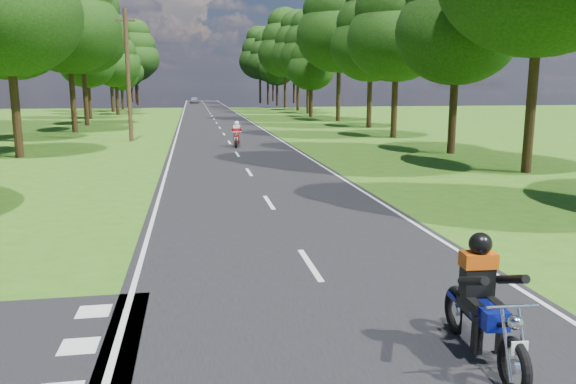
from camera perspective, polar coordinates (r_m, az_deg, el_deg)
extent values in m
plane|color=#326216|center=(9.29, 4.84, -11.30)|extent=(160.00, 160.00, 0.00)
cube|color=black|center=(58.47, -7.53, 7.35)|extent=(7.00, 140.00, 0.02)
cube|color=silver|center=(11.11, 2.26, -7.37)|extent=(0.12, 2.00, 0.01)
cube|color=silver|center=(16.83, -1.94, -1.06)|extent=(0.12, 2.00, 0.01)
cube|color=silver|center=(22.70, -3.98, 2.03)|extent=(0.12, 2.00, 0.01)
cube|color=silver|center=(28.62, -5.18, 3.85)|extent=(0.12, 2.00, 0.01)
cube|color=silver|center=(34.57, -5.97, 5.04)|extent=(0.12, 2.00, 0.01)
cube|color=silver|center=(40.53, -6.53, 5.88)|extent=(0.12, 2.00, 0.01)
cube|color=silver|center=(46.50, -6.95, 6.50)|extent=(0.12, 2.00, 0.01)
cube|color=silver|center=(52.48, -7.27, 6.98)|extent=(0.12, 2.00, 0.01)
cube|color=silver|center=(58.47, -7.53, 7.37)|extent=(0.12, 2.00, 0.01)
cube|color=silver|center=(64.45, -7.74, 7.68)|extent=(0.12, 2.00, 0.01)
cube|color=silver|center=(70.44, -7.91, 7.94)|extent=(0.12, 2.00, 0.01)
cube|color=silver|center=(76.43, -8.06, 8.16)|extent=(0.12, 2.00, 0.01)
cube|color=silver|center=(82.42, -8.19, 8.34)|extent=(0.12, 2.00, 0.01)
cube|color=silver|center=(88.42, -8.30, 8.50)|extent=(0.12, 2.00, 0.01)
cube|color=silver|center=(94.41, -8.39, 8.64)|extent=(0.12, 2.00, 0.01)
cube|color=silver|center=(100.41, -8.47, 8.77)|extent=(0.12, 2.00, 0.01)
cube|color=silver|center=(106.40, -8.55, 8.88)|extent=(0.12, 2.00, 0.01)
cube|color=silver|center=(112.40, -8.62, 8.98)|extent=(0.12, 2.00, 0.01)
cube|color=silver|center=(118.39, -8.68, 9.06)|extent=(0.12, 2.00, 0.01)
cube|color=silver|center=(124.39, -8.73, 9.14)|extent=(0.12, 2.00, 0.01)
cube|color=silver|center=(58.43, -10.79, 7.27)|extent=(0.10, 140.00, 0.01)
cube|color=silver|center=(58.68, -4.28, 7.44)|extent=(0.10, 140.00, 0.01)
cube|color=silver|center=(8.35, -20.47, -14.45)|extent=(0.50, 0.50, 0.01)
cube|color=silver|center=(9.43, -19.12, -11.38)|extent=(0.50, 0.50, 0.01)
cylinder|color=black|center=(30.30, -25.88, 6.87)|extent=(0.40, 0.40, 3.91)
ellipsoid|color=black|center=(30.44, -26.65, 15.94)|extent=(6.85, 6.85, 5.82)
cylinder|color=black|center=(39.05, -25.83, 7.44)|extent=(0.40, 0.40, 3.79)
ellipsoid|color=black|center=(39.13, -26.41, 14.27)|extent=(6.64, 6.64, 5.64)
ellipsoid|color=black|center=(39.32, -26.64, 16.94)|extent=(5.69, 5.69, 4.84)
cylinder|color=black|center=(44.78, -20.98, 8.44)|extent=(0.40, 0.40, 4.32)
ellipsoid|color=black|center=(44.93, -21.45, 15.22)|extent=(7.56, 7.56, 6.42)
cylinder|color=black|center=(52.23, -19.87, 8.81)|extent=(0.40, 0.40, 4.40)
ellipsoid|color=black|center=(52.37, -20.26, 14.74)|extent=(7.71, 7.71, 6.55)
ellipsoid|color=black|center=(52.59, -20.42, 17.06)|extent=(6.60, 6.60, 5.61)
cylinder|color=black|center=(62.01, -19.52, 8.50)|extent=(0.40, 0.40, 3.20)
ellipsoid|color=black|center=(62.01, -19.76, 12.13)|extent=(5.60, 5.60, 4.76)
ellipsoid|color=black|center=(62.09, -19.85, 13.57)|extent=(4.80, 4.80, 4.08)
ellipsoid|color=black|center=(62.20, -19.94, 15.00)|extent=(3.60, 3.60, 3.06)
cylinder|color=black|center=(69.03, -16.96, 8.84)|extent=(0.40, 0.40, 3.22)
ellipsoid|color=black|center=(69.04, -17.14, 12.12)|extent=(5.64, 5.64, 4.79)
ellipsoid|color=black|center=(69.10, -17.22, 13.42)|extent=(4.83, 4.83, 4.11)
ellipsoid|color=black|center=(69.20, -17.29, 14.72)|extent=(3.62, 3.62, 3.08)
cylinder|color=black|center=(76.92, -17.40, 9.12)|extent=(0.40, 0.40, 3.61)
ellipsoid|color=black|center=(76.95, -17.59, 12.42)|extent=(6.31, 6.31, 5.37)
ellipsoid|color=black|center=(77.03, -17.67, 13.73)|extent=(5.41, 5.41, 4.60)
ellipsoid|color=black|center=(77.16, -17.75, 15.03)|extent=(4.06, 4.06, 3.45)
cylinder|color=black|center=(84.65, -16.45, 8.96)|extent=(0.40, 0.40, 2.67)
ellipsoid|color=black|center=(84.63, -16.57, 11.18)|extent=(4.67, 4.67, 3.97)
ellipsoid|color=black|center=(84.66, -16.62, 12.06)|extent=(4.00, 4.00, 3.40)
ellipsoid|color=black|center=(84.71, -16.66, 12.94)|extent=(3.00, 3.00, 2.55)
cylinder|color=black|center=(93.77, -15.96, 9.26)|extent=(0.40, 0.40, 3.09)
ellipsoid|color=black|center=(93.77, -16.08, 11.58)|extent=(5.40, 5.40, 4.59)
ellipsoid|color=black|center=(93.81, -16.13, 12.50)|extent=(4.63, 4.63, 3.93)
ellipsoid|color=black|center=(93.88, -16.18, 13.41)|extent=(3.47, 3.47, 2.95)
cylinder|color=black|center=(100.15, -15.03, 9.78)|extent=(0.40, 0.40, 4.48)
ellipsoid|color=black|center=(100.23, -15.19, 12.93)|extent=(7.84, 7.84, 6.66)
ellipsoid|color=black|center=(100.35, -15.25, 14.18)|extent=(6.72, 6.72, 5.71)
ellipsoid|color=black|center=(100.51, -15.32, 15.42)|extent=(5.04, 5.04, 4.28)
cylinder|color=black|center=(109.19, -15.15, 9.74)|extent=(0.40, 0.40, 4.09)
ellipsoid|color=black|center=(109.24, -15.29, 12.38)|extent=(7.16, 7.16, 6.09)
ellipsoid|color=black|center=(109.32, -15.34, 13.42)|extent=(6.14, 6.14, 5.22)
ellipsoid|color=black|center=(109.44, -15.40, 14.46)|extent=(4.61, 4.61, 3.92)
cylinder|color=black|center=(24.46, 23.39, 7.13)|extent=(0.40, 0.40, 4.56)
cylinder|color=black|center=(30.08, 16.37, 7.09)|extent=(0.40, 0.40, 3.49)
ellipsoid|color=black|center=(30.14, 16.82, 15.28)|extent=(6.12, 6.12, 5.20)
cylinder|color=black|center=(38.30, 10.74, 8.21)|extent=(0.40, 0.40, 3.69)
ellipsoid|color=black|center=(38.38, 10.98, 15.00)|extent=(6.46, 6.46, 5.49)
ellipsoid|color=black|center=(38.55, 11.08, 17.66)|extent=(5.54, 5.54, 4.71)
cylinder|color=black|center=(47.01, 8.26, 8.77)|extent=(0.40, 0.40, 3.74)
ellipsoid|color=black|center=(47.08, 8.42, 14.39)|extent=(6.55, 6.55, 5.57)
ellipsoid|color=black|center=(47.23, 8.48, 16.60)|extent=(5.62, 5.62, 4.77)
cylinder|color=black|center=(54.85, 5.13, 9.59)|extent=(0.40, 0.40, 4.64)
ellipsoid|color=black|center=(55.02, 5.24, 15.55)|extent=(8.12, 8.12, 6.91)
ellipsoid|color=black|center=(55.25, 5.28, 17.89)|extent=(6.96, 6.96, 5.92)
cylinder|color=black|center=(61.61, 2.34, 8.96)|extent=(0.40, 0.40, 2.91)
ellipsoid|color=black|center=(61.59, 2.36, 12.29)|extent=(5.09, 5.09, 4.33)
ellipsoid|color=black|center=(61.64, 2.37, 13.60)|extent=(4.36, 4.36, 3.71)
ellipsoid|color=black|center=(61.73, 2.38, 14.92)|extent=(3.27, 3.27, 2.78)
cylinder|color=black|center=(69.16, 2.04, 9.57)|extent=(0.40, 0.40, 3.88)
ellipsoid|color=black|center=(69.22, 2.07, 13.52)|extent=(6.78, 6.78, 5.77)
ellipsoid|color=black|center=(69.33, 2.08, 15.08)|extent=(5.81, 5.81, 4.94)
ellipsoid|color=black|center=(69.49, 2.09, 16.63)|extent=(4.36, 4.36, 3.71)
cylinder|color=black|center=(77.53, 1.00, 9.82)|extent=(0.40, 0.40, 4.18)
ellipsoid|color=black|center=(77.61, 1.02, 13.62)|extent=(7.31, 7.31, 6.21)
ellipsoid|color=black|center=(77.73, 1.02, 15.12)|extent=(6.27, 6.27, 5.33)
ellipsoid|color=black|center=(77.91, 1.03, 16.62)|extent=(4.70, 4.70, 4.00)
cylinder|color=black|center=(86.30, -0.30, 10.08)|extent=(0.40, 0.40, 4.63)
ellipsoid|color=black|center=(86.41, -0.31, 13.87)|extent=(8.11, 8.11, 6.89)
ellipsoid|color=black|center=(86.56, -0.31, 15.36)|extent=(6.95, 6.95, 5.91)
ellipsoid|color=black|center=(86.76, -0.31, 16.85)|extent=(5.21, 5.21, 4.43)
cylinder|color=black|center=(93.49, -1.11, 9.75)|extent=(0.40, 0.40, 3.36)
ellipsoid|color=black|center=(93.50, -1.12, 12.29)|extent=(5.88, 5.88, 5.00)
ellipsoid|color=black|center=(93.56, -1.12, 13.29)|extent=(5.04, 5.04, 4.29)
ellipsoid|color=black|center=(93.64, -1.13, 14.29)|extent=(3.78, 3.78, 3.21)
cylinder|color=black|center=(100.56, -2.04, 10.03)|extent=(0.40, 0.40, 4.09)
ellipsoid|color=black|center=(100.62, -2.06, 12.90)|extent=(7.15, 7.15, 6.08)
ellipsoid|color=black|center=(100.71, -2.07, 14.03)|extent=(6.13, 6.13, 5.21)
ellipsoid|color=black|center=(100.84, -2.08, 15.16)|extent=(4.60, 4.60, 3.91)
cylinder|color=black|center=(108.20, -2.84, 10.19)|extent=(0.40, 0.40, 4.48)
ellipsoid|color=black|center=(108.27, -2.87, 13.11)|extent=(7.84, 7.84, 6.66)
ellipsoid|color=black|center=(108.38, -2.88, 14.26)|extent=(6.72, 6.72, 5.71)
ellipsoid|color=black|center=(108.53, -2.89, 15.41)|extent=(5.04, 5.04, 4.28)
cylinder|color=black|center=(118.92, -15.56, 9.72)|extent=(0.40, 0.40, 3.84)
ellipsoid|color=black|center=(118.95, -15.68, 11.99)|extent=(6.72, 6.72, 5.71)
ellipsoid|color=black|center=(119.01, -15.72, 12.89)|extent=(5.76, 5.76, 4.90)
ellipsoid|color=black|center=(119.11, -15.77, 13.79)|extent=(4.32, 4.32, 3.67)
cylinder|color=black|center=(121.55, -1.52, 10.19)|extent=(0.40, 0.40, 4.16)
ellipsoid|color=black|center=(121.60, -1.54, 12.61)|extent=(7.28, 7.28, 6.19)
ellipsoid|color=black|center=(121.68, -1.54, 13.56)|extent=(6.24, 6.24, 5.30)
ellipsoid|color=black|center=(121.79, -1.55, 14.52)|extent=(4.68, 4.68, 3.98)
cylinder|color=black|center=(104.25, -17.48, 9.42)|extent=(0.40, 0.40, 3.52)
ellipsoid|color=black|center=(104.27, -17.62, 11.80)|extent=(6.16, 6.16, 5.24)
ellipsoid|color=black|center=(104.33, -17.68, 12.74)|extent=(5.28, 5.28, 4.49)
ellipsoid|color=black|center=(104.41, -17.73, 13.68)|extent=(3.96, 3.96, 3.37)
cylinder|color=black|center=(108.05, 0.61, 10.20)|extent=(0.40, 0.40, 4.48)
ellipsoid|color=black|center=(108.12, 0.62, 13.12)|extent=(7.84, 7.84, 6.66)
ellipsoid|color=black|center=(108.23, 0.62, 14.28)|extent=(6.72, 6.72, 5.71)
ellipsoid|color=black|center=(108.38, 0.62, 15.43)|extent=(5.04, 5.04, 4.28)
cylinder|color=#382616|center=(36.52, -15.93, 11.25)|extent=(0.26, 0.26, 8.00)
cube|color=#382616|center=(36.72, -16.21, 16.40)|extent=(1.20, 0.10, 0.10)
imported|color=#B4B7BB|center=(108.15, -9.47, 9.20)|extent=(2.13, 3.80, 1.22)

